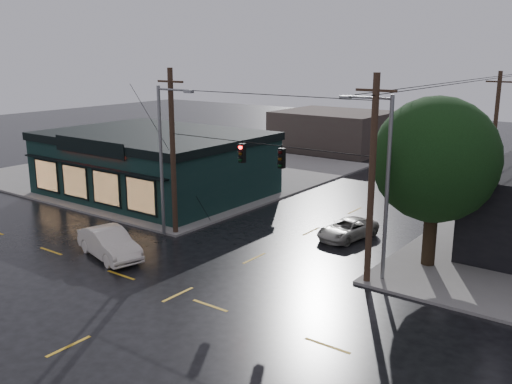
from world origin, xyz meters
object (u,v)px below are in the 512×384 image
Objects in this scene: corner_tree at (435,160)px; suv_silver at (347,229)px; sedan_cream at (109,243)px; utility_pole_nw at (176,234)px; utility_pole_ne at (367,283)px.

corner_tree reaches higher than suv_silver.
corner_tree is at bearing -7.01° from suv_silver.
sedan_cream is 14.01m from suv_silver.
utility_pole_nw is 13.00m from utility_pole_ne.
suv_silver is (8.96, 10.76, -0.22)m from sedan_cream.
utility_pole_ne is (-1.59, -3.96, -5.74)m from corner_tree.
utility_pole_ne is 2.04× the size of sedan_cream.
corner_tree reaches higher than utility_pole_ne.
utility_pole_ne is 2.36× the size of suv_silver.
suv_silver is at bearing 125.58° from utility_pole_ne.
utility_pole_ne is at bearing -53.46° from sedan_cream.
utility_pole_nw is at bearing 180.00° from utility_pole_ne.
utility_pole_ne is at bearing -111.94° from corner_tree.
sedan_cream is (-14.57, -9.10, -4.92)m from corner_tree.
sedan_cream is at bearing -120.32° from suv_silver.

